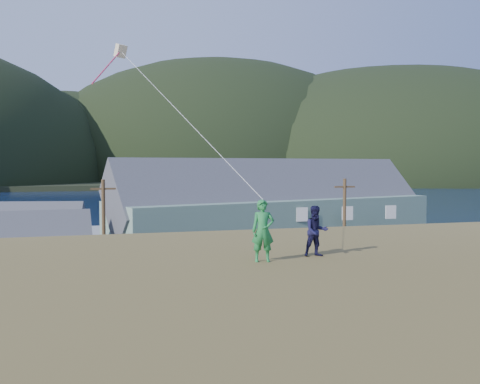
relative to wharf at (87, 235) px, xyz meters
name	(u,v)px	position (x,y,z in m)	size (l,w,h in m)	color
ground	(176,318)	(6.00, -40.00, -0.45)	(900.00, 900.00, 0.00)	#0A1638
grass_strip	(180,326)	(6.00, -42.00, -0.40)	(110.00, 8.00, 0.10)	#4C3D19
waterfront_lot	(150,268)	(6.00, -23.00, -0.39)	(72.00, 36.00, 0.12)	#28282B
wharf	(87,235)	(0.00, 0.00, 0.00)	(26.00, 14.00, 0.90)	gray
far_shore	(102,178)	(6.00, 290.00, 0.55)	(900.00, 320.00, 2.00)	black
far_hills	(166,178)	(41.59, 239.38, 1.55)	(760.00, 265.00, 143.00)	black
lodge	(276,211)	(20.07, -19.07, 4.45)	(37.61, 18.99, 12.75)	slate
shed_palegreen_near	(32,249)	(-4.18, -25.54, 2.23)	(10.31, 7.04, 7.12)	gray
shed_white	(98,270)	(1.22, -33.40, 1.69)	(7.55, 5.57, 5.52)	silver
shed_palegreen_far	(34,231)	(-5.46, -12.07, 2.25)	(11.38, 7.74, 7.05)	gray
utility_poles	(114,248)	(2.23, -38.50, 4.04)	(32.77, 0.24, 8.85)	#47331E
parked_cars	(70,256)	(-1.45, -18.96, 0.40)	(24.82, 12.59, 1.57)	maroon
kite_flyer_green	(263,231)	(5.63, -59.71, 7.63)	(0.64, 0.42, 1.76)	#227E3B
kite_flyer_navy	(316,231)	(7.43, -59.31, 7.51)	(0.74, 0.58, 1.52)	#141335
kite_rig	(120,55)	(2.18, -50.60, 14.13)	(2.35, 5.05, 11.67)	#F8E7BD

